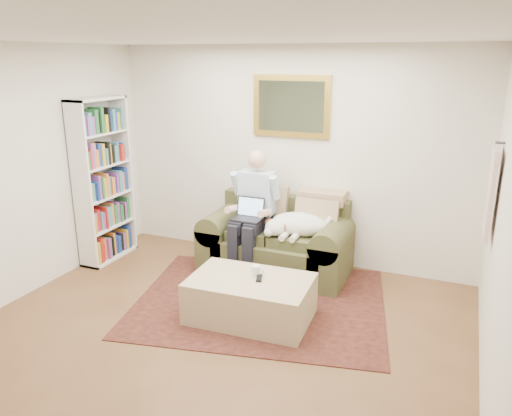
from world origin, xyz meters
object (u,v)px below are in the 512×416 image
Objects in this scene: seated_man at (251,214)px; sleeping_dog at (299,224)px; laptop at (249,213)px; coffee_mug at (256,270)px; ottoman at (250,299)px; bookshelf at (103,181)px; sofa at (276,247)px.

sleeping_dog is at bearing 7.13° from seated_man.
coffee_mug is at bearing -62.19° from laptop.
sleeping_dog is (0.56, 0.14, -0.10)m from laptop.
ottoman is at bearing -65.50° from laptop.
coffee_mug is (-0.11, -0.98, -0.18)m from sleeping_dog.
sofa is at bearing 11.66° from bookshelf.
seated_man is 1.90m from bookshelf.
laptop is (-0.00, -0.07, 0.03)m from seated_man.
laptop is at bearing 114.50° from ottoman.
bookshelf is at bearing -168.34° from sofa.
laptop is 1.00m from coffee_mug.
seated_man is at bearing 116.07° from coffee_mug.
sofa reaches higher than sleeping_dog.
laptop reaches higher than ottoman.
sofa is at bearing 31.45° from seated_man.
sofa is at bearing 98.56° from ottoman.
sleeping_dog is (0.56, 0.07, -0.07)m from seated_man.
ottoman is 2.53m from bookshelf.
sofa is 0.52m from seated_man.
ottoman is at bearing -98.32° from coffee_mug.
bookshelf is at bearing 164.60° from coffee_mug.
coffee_mug is at bearing -79.88° from sofa.
bookshelf is (-2.11, -0.44, 0.71)m from sofa.
bookshelf is (-1.85, -0.28, 0.28)m from seated_man.
seated_man is at bearing -172.87° from sleeping_dog.
bookshelf reaches higher than sleeping_dog.
seated_man is at bearing 113.08° from ottoman.
sleeping_dog is 1.01m from coffee_mug.
laptop is 1.88m from bookshelf.
laptop is at bearing -138.98° from sofa.
ottoman is (0.18, -1.17, -0.08)m from sofa.
bookshelf reaches higher than sofa.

